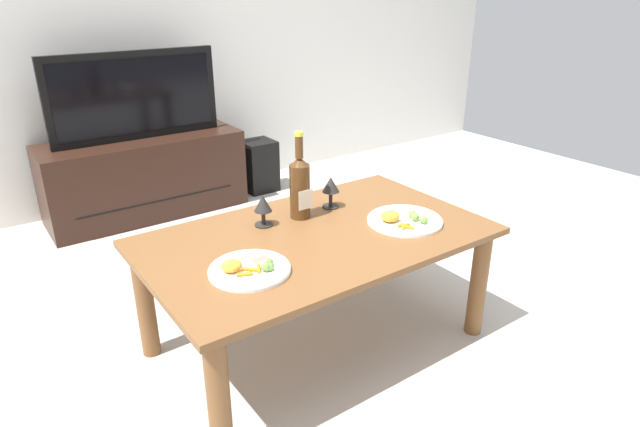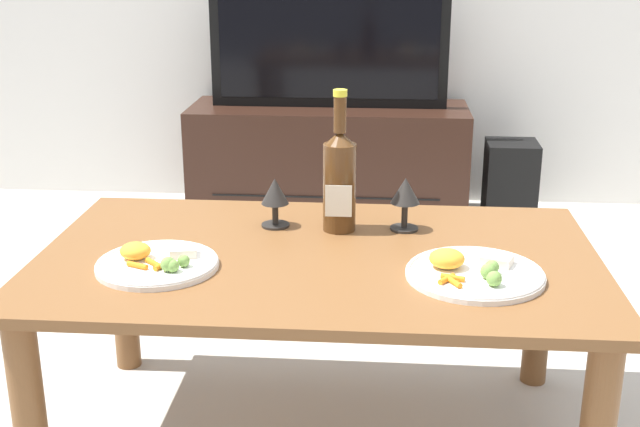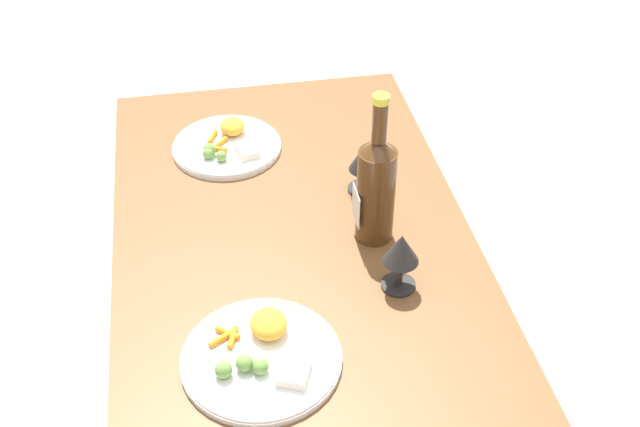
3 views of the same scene
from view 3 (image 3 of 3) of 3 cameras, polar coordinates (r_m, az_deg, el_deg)
ground_plane at (r=2.09m, az=-1.66°, el=-11.60°), size 6.40×6.40×0.00m
dining_table at (r=1.79m, az=-1.90°, el=-3.28°), size 1.29×0.77×0.49m
wine_bottle at (r=1.65m, az=4.05°, el=2.04°), size 0.08×0.08×0.35m
goblet_left at (r=1.81m, az=3.17°, el=3.78°), size 0.07×0.07×0.13m
goblet_right at (r=1.56m, az=5.82°, el=-2.78°), size 0.07×0.07×0.13m
dinner_plate_left at (r=2.00m, az=-6.66°, el=4.92°), size 0.27×0.27×0.05m
dinner_plate_right at (r=1.48m, az=-4.19°, el=-10.07°), size 0.30×0.30×0.05m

